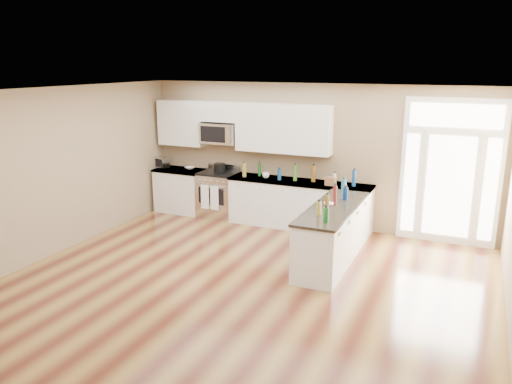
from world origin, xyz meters
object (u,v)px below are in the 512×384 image
kitchen_range (218,194)px  toaster_oven (162,162)px  stockpot (220,167)px  peninsula_cabinet (332,236)px

kitchen_range → toaster_oven: (-1.40, 0.01, 0.58)m
toaster_oven → stockpot: bearing=17.8°
peninsula_cabinet → kitchen_range: kitchen_range is taller
stockpot → toaster_oven: (-1.39, -0.07, 0.01)m
kitchen_range → stockpot: size_ratio=4.30×
kitchen_range → stockpot: 0.57m
peninsula_cabinet → kitchen_range: 3.22m
stockpot → toaster_oven: 1.39m
peninsula_cabinet → kitchen_range: (-2.88, 1.45, 0.04)m
stockpot → kitchen_range: bearing=-85.8°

